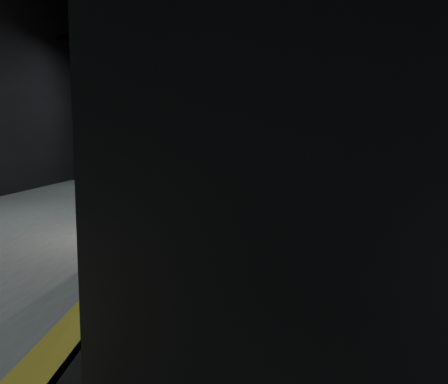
{
  "coord_description": "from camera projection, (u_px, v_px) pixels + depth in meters",
  "views": [
    {
      "loc": [
        -1.1,
        -14.02,
        3.49
      ],
      "look_at": [
        -1.3,
        -0.66,
        2.0
      ],
      "focal_mm": 35.0,
      "sensor_mm": 36.0,
      "label": 1
    }
  ],
  "objects": [
    {
      "name": "woman",
      "position": [
        150.0,
        191.0,
        14.66
      ],
      "size": [
        0.76,
        0.63,
        1.77
      ],
      "primitive_type": "imported",
      "rotation": [
        0.0,
        0.0,
        -0.38
      ],
      "color": "tan",
      "rests_on": "platform_left"
    },
    {
      "name": "track",
      "position": [
        264.0,
        248.0,
        14.3
      ],
      "size": [
        2.4,
        43.0,
        0.24
      ],
      "color": "#3F3328",
      "rests_on": "ground"
    },
    {
      "name": "train",
      "position": [
        277.0,
        171.0,
        10.28
      ],
      "size": [
        2.85,
        19.04,
        5.09
      ],
      "color": "#95979C",
      "rests_on": "ground"
    },
    {
      "name": "ground",
      "position": [
        264.0,
        250.0,
        14.3
      ],
      "size": [
        44.0,
        44.0,
        0.0
      ],
      "primitive_type": "plane",
      "color": "black",
      "rests_on": "ground"
    },
    {
      "name": "tactile_strip",
      "position": [
        165.0,
        220.0,
        14.24
      ],
      "size": [
        0.5,
        43.8,
        0.01
      ],
      "primitive_type": "cube",
      "color": "olive",
      "rests_on": "platform_left"
    },
    {
      "name": "platform_left",
      "position": [
        36.0,
        235.0,
        14.36
      ],
      "size": [
        9.0,
        43.8,
        1.0
      ],
      "primitive_type": "cube",
      "color": "#545451",
      "rests_on": "ground"
    }
  ]
}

